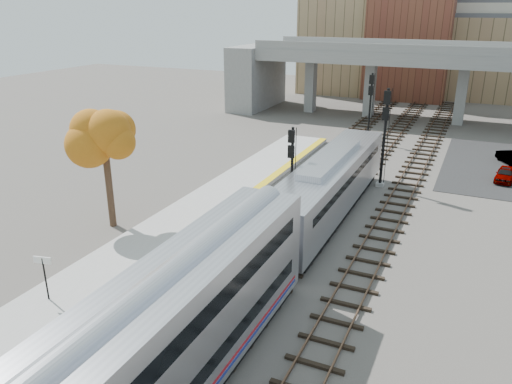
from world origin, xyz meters
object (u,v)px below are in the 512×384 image
Objects in this scene: signal_mast_near at (291,178)px; car_a at (505,174)px; signal_mast_far at (370,108)px; locomotive at (330,185)px; signal_mast_mid at (384,138)px; tree at (103,134)px; car_b at (511,158)px.

car_a is (13.19, 14.81, -2.41)m from signal_mast_near.
signal_mast_near is 22.85m from signal_mast_far.
signal_mast_near reaches higher than car_a.
locomotive is at bearing 40.05° from signal_mast_near.
signal_mast_far is (0.00, 22.84, 0.54)m from signal_mast_near.
signal_mast_mid is at bearing 75.08° from locomotive.
car_b is (23.98, 25.97, -5.57)m from tree.
signal_mast_mid is 2.28× the size of car_a.
locomotive is at bearing 31.07° from tree.
signal_mast_far is 0.86× the size of tree.
signal_mast_far is at bearing 90.00° from signal_mast_near.
signal_mast_mid is 14.18m from signal_mast_far.
car_a is (23.46, 20.50, -5.53)m from tree.
locomotive is at bearing -151.69° from car_b.
car_b is (13.71, -2.56, -2.99)m from signal_mast_far.
signal_mast_far is at bearing 95.69° from locomotive.
tree is (-12.38, -7.46, 3.88)m from locomotive.
car_a reaches higher than car_b.
tree reaches higher than car_a.
signal_mast_mid is 11.17m from car_a.
car_b is at bearing 57.92° from locomotive.
signal_mast_near is 0.77× the size of tree.
signal_mast_far is (-2.10, 21.07, 1.30)m from locomotive.
car_a is at bearing 49.65° from locomotive.
tree is at bearing -162.33° from car_b.
locomotive is 2.98× the size of signal_mast_near.
signal_mast_far is 30.43m from tree.
tree reaches higher than signal_mast_far.
signal_mast_far reaches higher than car_b.
locomotive is 21.92m from car_b.
car_a is at bearing -125.03° from car_b.
signal_mast_near is 10.18m from signal_mast_mid.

